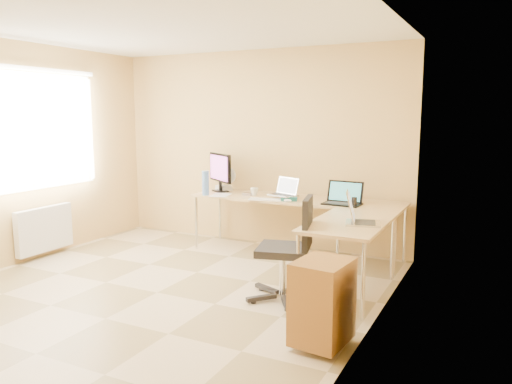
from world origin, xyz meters
The scene contains 25 objects.
floor centered at (0.00, 0.00, 0.00)m, with size 4.50×4.50×0.00m, color #CEB792.
ceiling centered at (0.00, 0.00, 2.60)m, with size 4.50×4.50×0.00m, color white.
wall_back centered at (0.00, 2.25, 1.30)m, with size 4.50×4.50×0.00m, color tan.
wall_left centered at (-2.10, 0.00, 1.30)m, with size 4.50×4.50×0.00m, color tan.
wall_right centered at (2.10, 0.00, 1.30)m, with size 4.50×4.50×0.00m, color tan.
desk_main centered at (0.72, 1.85, 0.36)m, with size 2.65×0.70×0.73m, color tan.
desk_return centered at (1.70, 0.85, 0.36)m, with size 0.70×1.30×0.73m, color tan.
monitor centered at (-0.38, 1.90, 0.99)m, with size 0.60×0.19×0.51m, color black.
book_stack centered at (0.69, 1.71, 0.75)m, with size 0.19×0.26×0.04m, color #175754.
laptop_center centered at (0.61, 1.71, 0.88)m, with size 0.34×0.26×0.22m, color #B5B5B5.
laptop_black centered at (1.37, 1.68, 0.86)m, with size 0.42×0.31×0.27m, color black.
keyboard centered at (0.45, 1.55, 0.74)m, with size 0.40×0.11×0.02m, color white.
mouse centered at (0.74, 1.55, 0.75)m, with size 0.10×0.06×0.03m, color white.
mug centered at (0.17, 1.80, 0.78)m, with size 0.11×0.11×0.10m, color silver.
cd_stack centered at (0.08, 1.78, 0.75)m, with size 0.13×0.13×0.03m, color silver.
water_bottle centered at (-0.40, 1.55, 0.89)m, with size 0.09×0.09×0.31m, color #5683C7.
papers centered at (-0.22, 1.63, 0.73)m, with size 0.22×0.31×0.01m, color silver.
white_box centered at (-0.40, 2.00, 0.76)m, with size 0.19×0.14×0.07m, color white.
desk_fan centered at (-0.33, 2.05, 0.87)m, with size 0.23×0.23×0.29m, color silver.
black_cup centered at (1.53, 1.61, 0.78)m, with size 0.06×0.06×0.11m, color black.
laptop_return centered at (1.85, 0.77, 0.86)m, with size 0.30×0.38×0.25m, color silver.
office_chair centered at (1.18, 0.41, 0.50)m, with size 0.60×0.60×1.01m, color black.
cabinet centered at (1.85, -0.37, 0.36)m, with size 0.37×0.46×0.63m, color brown.
radiator centered at (-2.03, 0.40, 0.35)m, with size 0.09×0.80×0.55m, color white.
window centered at (-2.05, 0.40, 1.55)m, with size 0.10×1.80×1.40m, color white.
Camera 1 is at (3.02, -3.81, 1.76)m, focal length 35.10 mm.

